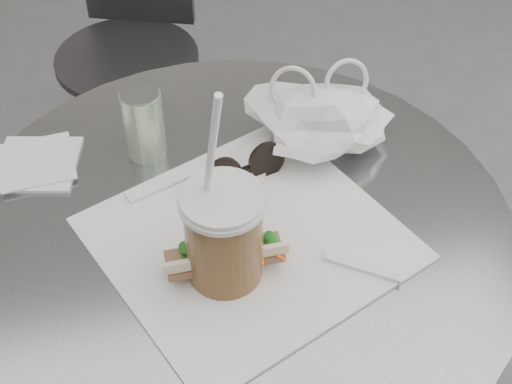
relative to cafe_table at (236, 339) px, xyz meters
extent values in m
cylinder|color=slate|center=(0.00, 0.00, -0.10)|extent=(0.08, 0.08, 0.71)
cylinder|color=slate|center=(0.00, 0.00, 0.26)|extent=(0.76, 0.76, 0.02)
cylinder|color=#2E2E31|center=(-0.09, 0.89, -0.46)|extent=(0.32, 0.32, 0.02)
cylinder|color=#2E2E31|center=(-0.09, 0.89, -0.25)|extent=(0.06, 0.06, 0.42)
cylinder|color=#2E2E31|center=(-0.09, 0.89, -0.04)|extent=(0.36, 0.36, 0.02)
cube|color=white|center=(0.02, -0.03, 0.28)|extent=(0.46, 0.45, 0.00)
ellipsoid|color=#B79145|center=(-0.02, -0.07, 0.29)|extent=(0.18, 0.06, 0.02)
cube|color=brown|center=(-0.02, -0.07, 0.30)|extent=(0.15, 0.04, 0.01)
ellipsoid|color=#B79145|center=(-0.02, -0.07, 0.32)|extent=(0.18, 0.06, 0.03)
cylinder|color=brown|center=(-0.02, -0.08, 0.34)|extent=(0.09, 0.09, 0.12)
cylinder|color=silver|center=(-0.02, -0.08, 0.41)|extent=(0.10, 0.10, 0.01)
cylinder|color=white|center=(-0.04, -0.07, 0.45)|extent=(0.03, 0.07, 0.23)
cylinder|color=black|center=(0.00, 0.07, 0.30)|extent=(0.06, 0.03, 0.06)
cylinder|color=black|center=(0.07, 0.08, 0.30)|extent=(0.06, 0.03, 0.06)
cube|color=black|center=(0.03, 0.08, 0.29)|extent=(0.02, 0.01, 0.01)
cube|color=white|center=(-0.25, 0.18, 0.28)|extent=(0.14, 0.14, 0.01)
cube|color=white|center=(-0.25, 0.18, 0.28)|extent=(0.11, 0.11, 0.00)
cylinder|color=#5F9054|center=(-0.09, 0.17, 0.33)|extent=(0.06, 0.06, 0.11)
cylinder|color=slate|center=(-0.09, 0.17, 0.38)|extent=(0.05, 0.05, 0.00)
camera|label=1|loc=(-0.11, -0.63, 0.98)|focal=50.00mm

